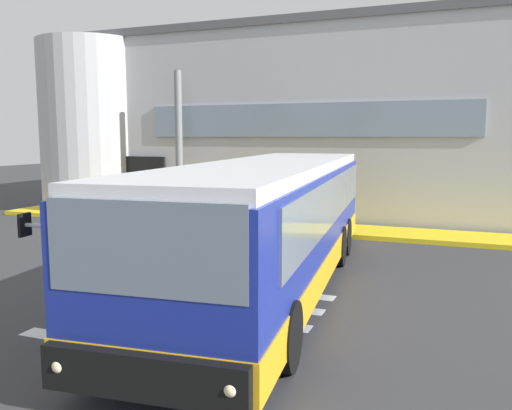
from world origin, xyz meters
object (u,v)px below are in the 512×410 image
object	(u,v)px
bus_main_foreground	(270,227)
passenger_at_curb_edge	(233,195)
entry_support_column	(179,144)
passenger_near_column	(187,195)
passenger_by_doorway	(213,195)
safety_bollard_yellow	(226,218)

from	to	relation	value
bus_main_foreground	passenger_at_curb_edge	world-z (taller)	bus_main_foreground
entry_support_column	passenger_near_column	world-z (taller)	entry_support_column
bus_main_foreground	entry_support_column	bearing A→B (deg)	130.34
bus_main_foreground	passenger_at_curb_edge	distance (m)	8.07
entry_support_column	passenger_by_doorway	xyz separation A→B (m)	(1.74, -0.64, -1.84)
entry_support_column	passenger_at_curb_edge	size ratio (longest dim) A/B	3.31
bus_main_foreground	passenger_by_doorway	distance (m)	8.42
entry_support_column	safety_bollard_yellow	xyz separation A→B (m)	(2.80, -1.80, -2.47)
passenger_near_column	safety_bollard_yellow	distance (m)	2.29
bus_main_foreground	passenger_by_doorway	bearing A→B (deg)	124.13
passenger_by_doorway	passenger_at_curb_edge	bearing A→B (deg)	4.48
passenger_near_column	passenger_at_curb_edge	world-z (taller)	same
bus_main_foreground	passenger_at_curb_edge	xyz separation A→B (m)	(-3.97, 7.03, -0.22)
passenger_near_column	passenger_by_doorway	world-z (taller)	same
entry_support_column	passenger_near_column	size ratio (longest dim) A/B	3.31
passenger_by_doorway	passenger_at_curb_edge	world-z (taller)	same
passenger_near_column	passenger_by_doorway	bearing A→B (deg)	13.22
entry_support_column	passenger_at_curb_edge	xyz separation A→B (m)	(2.50, -0.59, -1.81)
bus_main_foreground	safety_bollard_yellow	world-z (taller)	bus_main_foreground
passenger_near_column	safety_bollard_yellow	size ratio (longest dim) A/B	1.86
safety_bollard_yellow	entry_support_column	bearing A→B (deg)	147.24
passenger_at_curb_edge	passenger_near_column	bearing A→B (deg)	-170.62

